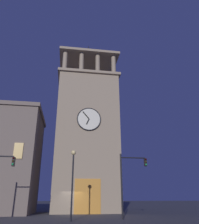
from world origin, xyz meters
The scene contains 4 objects.
ground_plane centered at (0.00, 0.00, 0.00)m, with size 200.00×200.00×0.00m, color #424247.
clocktower centered at (-1.84, -3.97, 10.17)m, with size 9.32×6.92×26.26m.
traffic_signal_mid centered at (-5.20, 6.06, 3.86)m, with size 2.70×0.41×5.89m.
street_lamp centered at (0.28, 7.21, 4.03)m, with size 0.44×0.44×5.89m.
Camera 1 is at (0.87, 27.45, 1.86)m, focal length 35.40 mm.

